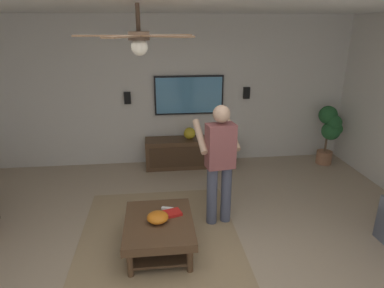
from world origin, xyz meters
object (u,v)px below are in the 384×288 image
(potted_plant_tall, at_px, (330,129))
(wall_speaker_right, at_px, (127,98))
(person_standing, at_px, (220,159))
(vase_round, at_px, (190,133))
(media_console, at_px, (191,152))
(book, at_px, (172,213))
(bowl, at_px, (158,217))
(remote_white, at_px, (167,208))
(tv, at_px, (189,95))
(coffee_table, at_px, (159,229))
(ceiling_fan, at_px, (139,39))
(wall_speaker_left, at_px, (247,93))

(potted_plant_tall, bearing_deg, wall_speaker_right, 83.44)
(person_standing, bearing_deg, vase_round, -3.12)
(media_console, distance_m, book, 2.43)
(vase_round, bearing_deg, book, 168.75)
(bowl, xyz_separation_m, remote_white, (0.26, -0.12, -0.04))
(tv, relative_size, person_standing, 0.79)
(coffee_table, height_order, tv, tv)
(media_console, xyz_separation_m, potted_plant_tall, (-0.18, -2.65, 0.43))
(wall_speaker_right, xyz_separation_m, ceiling_fan, (-2.88, -0.38, 1.13))
(person_standing, distance_m, wall_speaker_right, 2.60)
(coffee_table, height_order, person_standing, person_standing)
(potted_plant_tall, bearing_deg, tv, 80.93)
(vase_round, bearing_deg, wall_speaker_left, -77.23)
(person_standing, relative_size, wall_speaker_right, 7.45)
(media_console, xyz_separation_m, person_standing, (-1.97, -0.16, 0.66))
(coffee_table, xyz_separation_m, tv, (2.74, -0.65, 1.04))
(coffee_table, height_order, wall_speaker_right, wall_speaker_right)
(bowl, relative_size, wall_speaker_right, 1.15)
(person_standing, distance_m, remote_white, 0.92)
(wall_speaker_left, bearing_deg, media_console, 102.92)
(coffee_table, bearing_deg, potted_plant_tall, -54.89)
(potted_plant_tall, distance_m, vase_round, 2.67)
(bowl, xyz_separation_m, book, (0.14, -0.17, -0.04))
(bowl, bearing_deg, person_standing, -56.31)
(media_console, distance_m, tv, 1.09)
(potted_plant_tall, bearing_deg, ceiling_fan, 125.64)
(person_standing, relative_size, wall_speaker_left, 7.45)
(person_standing, distance_m, vase_round, 1.99)
(person_standing, relative_size, remote_white, 10.93)
(remote_white, distance_m, vase_round, 2.32)
(tv, xyz_separation_m, remote_white, (-2.49, 0.54, -0.92))
(person_standing, relative_size, vase_round, 7.45)
(tv, relative_size, book, 5.89)
(wall_speaker_right, bearing_deg, ceiling_fan, -172.50)
(person_standing, height_order, wall_speaker_right, person_standing)
(potted_plant_tall, relative_size, book, 5.17)
(coffee_table, distance_m, wall_speaker_left, 3.43)
(book, bearing_deg, vase_round, 61.79)
(ceiling_fan, bearing_deg, wall_speaker_right, 7.50)
(person_standing, bearing_deg, bowl, 115.32)
(bowl, relative_size, wall_speaker_left, 1.15)
(wall_speaker_right, bearing_deg, person_standing, -149.55)
(potted_plant_tall, height_order, wall_speaker_right, wall_speaker_right)
(bowl, height_order, wall_speaker_right, wall_speaker_right)
(coffee_table, height_order, bowl, bowl)
(wall_speaker_right, distance_m, ceiling_fan, 3.12)
(coffee_table, height_order, ceiling_fan, ceiling_fan)
(coffee_table, xyz_separation_m, remote_white, (0.25, -0.11, 0.12))
(bowl, xyz_separation_m, vase_round, (2.52, -0.64, 0.20))
(media_console, distance_m, remote_white, 2.32)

